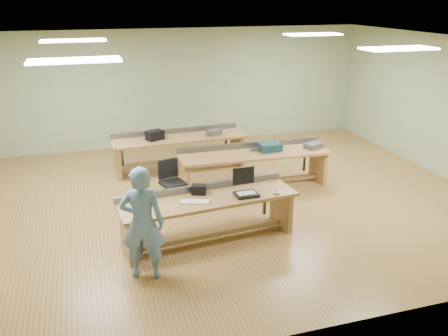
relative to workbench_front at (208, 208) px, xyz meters
The scene contains 22 objects.
floor 1.70m from the workbench_front, 64.51° to the left, with size 10.00×10.00×0.00m, color olive.
ceiling 2.92m from the workbench_front, 64.51° to the left, with size 10.00×10.00×0.00m, color silver.
wall_back 5.58m from the workbench_front, 82.77° to the left, with size 10.00×0.04×3.00m, color gray.
wall_front 2.80m from the workbench_front, 74.82° to the right, with size 10.00×0.04×3.00m, color gray.
wall_right 5.95m from the workbench_front, 14.30° to the left, with size 0.04×8.00×3.00m, color gray.
fluor_panels 2.90m from the workbench_front, 64.51° to the left, with size 6.20×3.50×0.03m.
workbench_front is the anchor object (origin of this frame).
workbench_mid 2.46m from the workbench_front, 52.41° to the left, with size 3.12×0.92×0.86m.
workbench_back 3.49m from the workbench_front, 85.85° to the left, with size 3.04×0.92×0.86m.
person 1.42m from the workbench_front, 145.31° to the right, with size 0.61×0.40×1.67m, color slate.
laptop_base 0.66m from the workbench_front, 10.33° to the right, with size 0.36×0.30×0.04m, color black.
laptop_screen 0.77m from the workbench_front, ahead, with size 0.36×0.02×0.29m, color black.
keyboard 0.35m from the workbench_front, 149.99° to the right, with size 0.44×0.15×0.03m, color silver.
trackball_mouse 1.14m from the workbench_front, ahead, with size 0.12×0.14×0.06m, color white.
camera_bag 0.34m from the workbench_front, 122.17° to the left, with size 0.23×0.15×0.16m, color black.
task_chair 1.55m from the workbench_front, 101.31° to the left, with size 0.59×0.59×0.88m.
parts_bin_teal 2.71m from the workbench_front, 46.53° to the left, with size 0.44×0.33×0.16m, color #122F3B.
parts_bin_grey 3.37m from the workbench_front, 33.41° to the left, with size 0.39×0.25×0.11m, color #3C3C3E.
mug 2.54m from the workbench_front, 53.31° to the left, with size 0.12×0.12×0.09m, color #3C3C3E.
drinks_can 2.23m from the workbench_front, 56.38° to the left, with size 0.06×0.06×0.11m, color silver.
storage_box_back 3.45m from the workbench_front, 94.95° to the left, with size 0.36×0.26×0.21m, color black.
tray_back 3.56m from the workbench_front, 72.50° to the left, with size 0.30×0.22×0.12m, color #3C3C3E.
Camera 1 is at (-2.46, -8.15, 3.79)m, focal length 38.00 mm.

